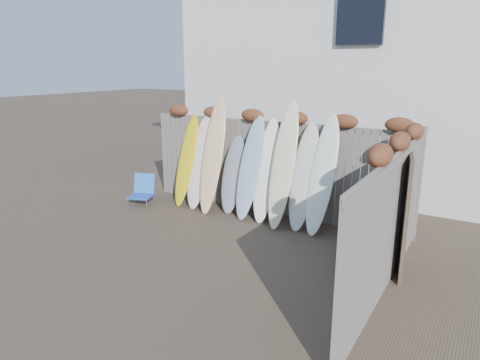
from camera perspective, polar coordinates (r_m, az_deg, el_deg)
The scene contains 16 objects.
ground at distance 7.57m, azimuth -4.79°, elevation -9.35°, with size 80.00×80.00×0.00m, color #493A2D.
back_fence at distance 9.12m, azimuth 4.23°, elevation 2.73°, with size 6.05×0.28×2.24m.
right_fence at distance 6.22m, azimuth 19.42°, elevation -4.37°, with size 0.28×4.40×2.24m.
house at distance 12.57m, azimuth 15.19°, elevation 14.88°, with size 8.50×5.50×6.33m.
beach_chair at distance 10.22m, azimuth -12.86°, elevation -1.30°, with size 0.65×0.67×0.68m.
wooden_crate at distance 7.17m, azimuth 15.82°, elevation -8.19°, with size 0.62×0.52×0.72m, color #4C4239.
lattice_panel at distance 7.06m, azimuth 21.15°, elevation -4.08°, with size 0.05×1.24×1.86m, color #403527.
surfboard_0 at distance 9.83m, azimuth -7.14°, elevation 2.61°, with size 0.46×0.07×2.14m, color yellow.
surfboard_1 at distance 9.61m, azimuth -5.39°, elevation 2.37°, with size 0.54×0.07×2.13m, color beige.
surfboard_2 at distance 9.29m, azimuth -3.64°, elevation 3.36°, with size 0.48×0.07×2.60m, color #FCBF79.
surfboard_3 at distance 9.27m, azimuth -0.95°, elevation 0.74°, with size 0.50×0.07×1.73m, color gray.
surfboard_4 at distance 8.89m, azimuth 1.37°, elevation 1.67°, with size 0.52×0.07×2.22m, color #93B0CF.
surfboard_5 at distance 8.75m, azimuth 3.54°, elevation 1.23°, with size 0.49×0.07×2.16m, color white.
surfboard_6 at distance 8.43m, azimuth 5.80°, elevation 2.11°, with size 0.48×0.07×2.60m, color beige.
surfboard_7 at distance 8.37m, azimuth 8.51°, elevation 0.42°, with size 0.52×0.07×2.15m, color silver.
surfboard_8 at distance 8.20m, azimuth 10.92°, elevation 0.66°, with size 0.50×0.07×2.34m, color white.
Camera 1 is at (4.11, -5.55, 3.12)m, focal length 32.00 mm.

